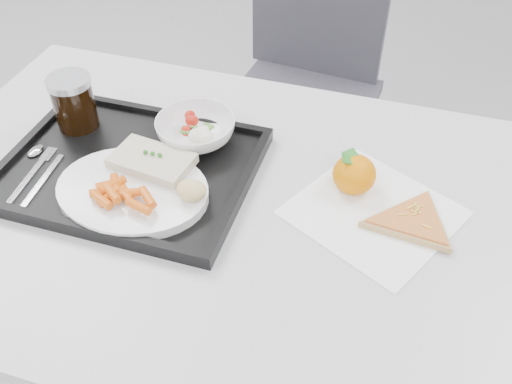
# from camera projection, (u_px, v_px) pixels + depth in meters

# --- Properties ---
(table) EXTENTS (1.20, 0.80, 0.75)m
(table) POSITION_uv_depth(u_px,v_px,m) (227.00, 227.00, 1.05)
(table) COLOR #B5B6B8
(table) RESTS_ON ground
(chair) EXTENTS (0.46, 0.46, 0.93)m
(chair) POSITION_uv_depth(u_px,v_px,m) (307.00, 68.00, 1.74)
(chair) COLOR #323138
(chair) RESTS_ON ground
(tray) EXTENTS (0.45, 0.35, 0.03)m
(tray) POSITION_uv_depth(u_px,v_px,m) (130.00, 169.00, 1.05)
(tray) COLOR black
(tray) RESTS_ON table
(dinner_plate) EXTENTS (0.27, 0.27, 0.02)m
(dinner_plate) POSITION_uv_depth(u_px,v_px,m) (133.00, 191.00, 0.99)
(dinner_plate) COLOR white
(dinner_plate) RESTS_ON tray
(fish_fillet) EXTENTS (0.15, 0.10, 0.03)m
(fish_fillet) POSITION_uv_depth(u_px,v_px,m) (152.00, 161.00, 1.02)
(fish_fillet) COLOR beige
(fish_fillet) RESTS_ON dinner_plate
(bread_roll) EXTENTS (0.06, 0.06, 0.03)m
(bread_roll) POSITION_uv_depth(u_px,v_px,m) (191.00, 190.00, 0.95)
(bread_roll) COLOR tan
(bread_roll) RESTS_ON dinner_plate
(salad_bowl) EXTENTS (0.15, 0.15, 0.05)m
(salad_bowl) POSITION_uv_depth(u_px,v_px,m) (196.00, 130.00, 1.09)
(salad_bowl) COLOR white
(salad_bowl) RESTS_ON tray
(cola_glass) EXTENTS (0.08, 0.08, 0.11)m
(cola_glass) POSITION_uv_depth(u_px,v_px,m) (73.00, 101.00, 1.10)
(cola_glass) COLOR black
(cola_glass) RESTS_ON tray
(cutlery) EXTENTS (0.09, 0.17, 0.01)m
(cutlery) POSITION_uv_depth(u_px,v_px,m) (37.00, 168.00, 1.04)
(cutlery) COLOR silver
(cutlery) RESTS_ON tray
(napkin) EXTENTS (0.33, 0.33, 0.00)m
(napkin) POSITION_uv_depth(u_px,v_px,m) (373.00, 213.00, 0.98)
(napkin) COLOR white
(napkin) RESTS_ON table
(tangerine) EXTENTS (0.10, 0.10, 0.07)m
(tangerine) POSITION_uv_depth(u_px,v_px,m) (354.00, 174.00, 1.00)
(tangerine) COLOR #EE5602
(tangerine) RESTS_ON napkin
(pizza_slice) EXTENTS (0.24, 0.24, 0.02)m
(pizza_slice) POSITION_uv_depth(u_px,v_px,m) (413.00, 221.00, 0.95)
(pizza_slice) COLOR tan
(pizza_slice) RESTS_ON napkin
(carrot_pile) EXTENTS (0.12, 0.08, 0.02)m
(carrot_pile) POSITION_uv_depth(u_px,v_px,m) (118.00, 193.00, 0.95)
(carrot_pile) COLOR #D5570F
(carrot_pile) RESTS_ON dinner_plate
(salad_contents) EXTENTS (0.08, 0.08, 0.02)m
(salad_contents) POSITION_uv_depth(u_px,v_px,m) (197.00, 130.00, 1.07)
(salad_contents) COLOR #AE1B0F
(salad_contents) RESTS_ON salad_bowl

